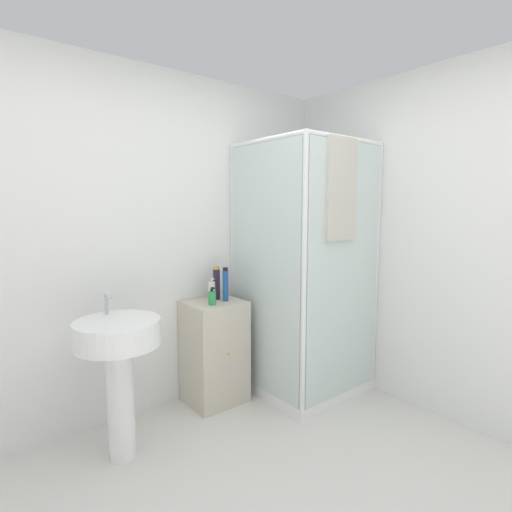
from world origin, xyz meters
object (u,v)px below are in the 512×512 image
Objects in this scene: sink at (118,355)px; shampoo_bottle_blue at (226,285)px; soap_dispenser at (212,298)px; lotion_bottle_white at (212,291)px; shampoo_bottle_tall_black at (217,283)px.

shampoo_bottle_blue is (0.91, 0.21, 0.28)m from sink.
soap_dispenser is at bearing -165.48° from shampoo_bottle_blue.
soap_dispenser is at bearing 12.80° from sink.
sink reaches higher than lotion_bottle_white.
sink is 7.43× the size of soap_dispenser.
shampoo_bottle_blue is (0.02, -0.09, -0.00)m from shampoo_bottle_tall_black.
lotion_bottle_white is at bearing 141.11° from shampoo_bottle_blue.
soap_dispenser is (0.77, 0.17, 0.21)m from sink.
soap_dispenser is 0.19m from shampoo_bottle_tall_black.
shampoo_bottle_tall_black and shampoo_bottle_blue have the same top height.
shampoo_bottle_blue is at bearing 14.52° from soap_dispenser.
shampoo_bottle_tall_black is at bearing 18.72° from sink.
sink is 0.98m from shampoo_bottle_blue.
soap_dispenser is 0.13m from lotion_bottle_white.
shampoo_bottle_blue is 1.44× the size of lotion_bottle_white.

